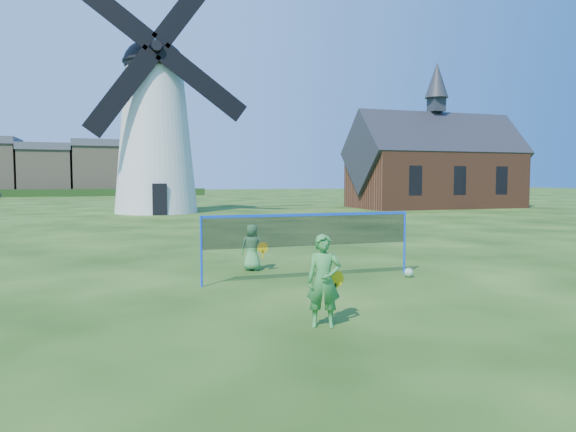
% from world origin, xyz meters
% --- Properties ---
extents(ground, '(220.00, 220.00, 0.00)m').
position_xyz_m(ground, '(0.00, 0.00, 0.00)').
color(ground, black).
rests_on(ground, ground).
extents(windmill, '(11.93, 5.63, 16.83)m').
position_xyz_m(windmill, '(-0.74, 26.84, 5.92)').
color(windmill, silver).
rests_on(windmill, ground).
extents(chapel, '(14.02, 6.80, 11.86)m').
position_xyz_m(chapel, '(21.70, 26.84, 3.34)').
color(chapel, brown).
rests_on(chapel, ground).
extents(badminton_net, '(5.05, 0.05, 1.55)m').
position_xyz_m(badminton_net, '(0.72, 0.48, 1.14)').
color(badminton_net, blue).
rests_on(badminton_net, ground).
extents(player_girl, '(0.73, 0.52, 1.47)m').
position_xyz_m(player_girl, '(-0.44, -3.24, 0.74)').
color(player_girl, '#378A3D').
rests_on(player_girl, ground).
extents(player_boy, '(0.70, 0.59, 1.19)m').
position_xyz_m(player_boy, '(-0.22, 2.15, 0.60)').
color(player_boy, '#4C9D53').
rests_on(player_boy, ground).
extents(play_ball, '(0.22, 0.22, 0.22)m').
position_xyz_m(play_ball, '(3.09, 0.06, 0.11)').
color(play_ball, green).
rests_on(play_ball, ground).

